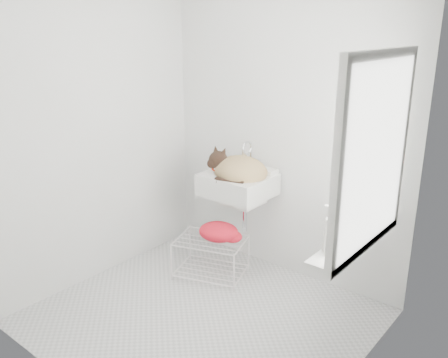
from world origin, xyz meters
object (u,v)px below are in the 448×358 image
Objects in this scene: cat at (238,170)px; bottle_a at (332,254)px; wire_rack at (211,258)px; bottle_c at (362,231)px; sink at (238,174)px; bottle_b at (352,238)px.

cat is 1.47m from bottle_a.
bottle_c is (1.35, -0.18, 0.70)m from wire_rack.
bottle_a is (1.25, -0.81, 0.00)m from sink.
wire_rack is at bearing 166.92° from bottle_b.
bottle_a is 1.58× the size of bottle_c.
sink reaches higher than bottle_c.
cat reaches higher than wire_rack.
wire_rack is at bearing -116.50° from cat.
cat is at bearing 64.42° from wire_rack.
bottle_c is at bearing -18.83° from cat.
cat is 0.86× the size of wire_rack.
wire_rack is (-0.11, -0.22, -0.74)m from cat.
bottle_c is (1.24, -0.40, -0.04)m from cat.
wire_rack is at bearing 157.13° from bottle_a.
sink is 1.14× the size of cat.
sink is at bearing 161.51° from bottle_c.
bottle_c is (0.00, 0.13, 0.00)m from bottle_b.
bottle_a reaches higher than bottle_b.
sink is at bearing 147.21° from bottle_a.
sink is 1.37m from bottle_b.
bottle_b is 0.13m from bottle_c.
sink is 3.56× the size of bottle_c.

